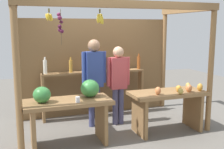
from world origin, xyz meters
The scene contains 7 objects.
ground_plane centered at (0.00, 0.00, 0.00)m, with size 12.00×12.00×0.00m, color slate.
market_stall centered at (-0.01, 0.42, 1.34)m, with size 3.48×1.82×2.34m.
fruit_counter_left centered at (-0.90, -0.62, 0.66)m, with size 1.41×0.64×1.05m.
fruit_counter_right centered at (0.94, -0.65, 0.57)m, with size 1.41×0.64×0.90m.
bottle_shelf_unit centered at (-0.12, 0.64, 0.80)m, with size 2.23×0.22×1.36m.
vendor_man centered at (-0.28, 0.06, 1.03)m, with size 0.48×0.23×1.70m.
vendor_woman centered at (0.20, 0.03, 0.93)m, with size 0.48×0.21×1.56m.
Camera 1 is at (-1.68, -4.97, 1.92)m, focal length 44.34 mm.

